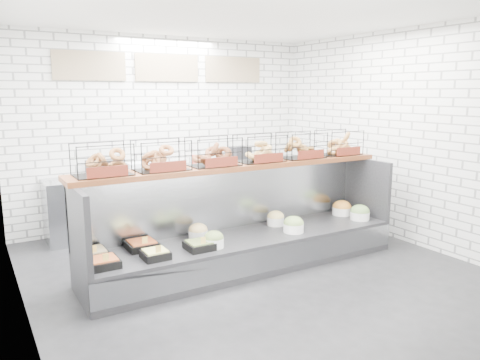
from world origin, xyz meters
TOP-DOWN VIEW (x-y plane):
  - ground at (0.00, 0.00)m, footprint 5.50×5.50m
  - room_shell at (0.00, 0.60)m, footprint 5.02×5.51m
  - display_case at (0.00, 0.34)m, footprint 4.00×0.90m
  - bagel_shelf at (0.01, 0.52)m, footprint 4.10×0.50m
  - prep_counter at (-0.01, 2.43)m, footprint 4.00×0.60m

SIDE VIEW (x-z plane):
  - ground at x=0.00m, z-range 0.00..0.00m
  - display_case at x=0.00m, z-range -0.27..0.93m
  - prep_counter at x=-0.01m, z-range -0.13..1.07m
  - bagel_shelf at x=0.01m, z-range 1.19..1.59m
  - room_shell at x=0.00m, z-range 0.55..3.56m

